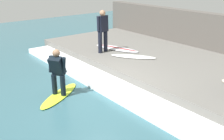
{
  "coord_description": "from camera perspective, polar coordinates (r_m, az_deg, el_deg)",
  "views": [
    {
      "loc": [
        -3.95,
        -5.66,
        3.41
      ],
      "look_at": [
        0.58,
        0.0,
        0.7
      ],
      "focal_mm": 42.0,
      "sensor_mm": 36.0,
      "label": 1
    }
  ],
  "objects": [
    {
      "name": "surfer_waiting_near",
      "position": [
        10.26,
        -2.03,
        8.93
      ],
      "size": [
        0.56,
        0.31,
        1.65
      ],
      "color": "black",
      "rests_on": "concrete_ledge"
    },
    {
      "name": "surfer_riding",
      "position": [
        7.56,
        -11.78,
        -0.01
      ],
      "size": [
        0.54,
        0.55,
        1.37
      ],
      "color": "black",
      "rests_on": "surfboard_riding"
    },
    {
      "name": "surfboard_riding",
      "position": [
        7.87,
        -11.37,
        -5.39
      ],
      "size": [
        1.82,
        1.37,
        0.06
      ],
      "color": "#BFE02D",
      "rests_on": "ground_plane"
    },
    {
      "name": "surfboard_waiting_near",
      "position": [
        10.88,
        1.03,
        4.75
      ],
      "size": [
        1.15,
        2.13,
        0.07
      ],
      "color": "silver",
      "rests_on": "concrete_ledge"
    },
    {
      "name": "back_wall",
      "position": [
        11.51,
        20.73,
        6.78
      ],
      "size": [
        0.5,
        12.19,
        1.88
      ],
      "primitive_type": "cube",
      "color": "#544F49",
      "rests_on": "ground_plane"
    },
    {
      "name": "surfboard_spare",
      "position": [
        9.84,
        4.66,
        2.96
      ],
      "size": [
        1.39,
        1.64,
        0.06
      ],
      "color": "white",
      "rests_on": "concrete_ledge"
    },
    {
      "name": "concrete_ledge",
      "position": [
        9.75,
        12.65,
        0.84
      ],
      "size": [
        4.4,
        11.61,
        0.43
      ],
      "primitive_type": "cube",
      "color": "#66635E",
      "rests_on": "ground_plane"
    },
    {
      "name": "ground_plane",
      "position": [
        7.7,
        -3.41,
        -5.84
      ],
      "size": [
        28.0,
        28.0,
        0.0
      ],
      "primitive_type": "plane",
      "color": "#335B66"
    },
    {
      "name": "wave_foam_crest",
      "position": [
        8.02,
        0.42,
        -3.92
      ],
      "size": [
        0.92,
        11.03,
        0.2
      ],
      "primitive_type": "cube",
      "color": "silver",
      "rests_on": "ground_plane"
    }
  ]
}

